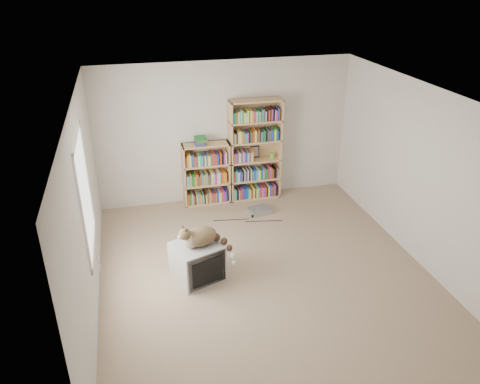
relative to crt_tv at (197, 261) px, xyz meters
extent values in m
cube|color=gray|center=(0.93, -0.13, -0.26)|extent=(4.50, 5.00, 0.01)
cube|color=beige|center=(0.93, 2.37, 0.99)|extent=(4.50, 0.02, 2.50)
cube|color=beige|center=(0.93, -2.63, 0.99)|extent=(4.50, 0.02, 2.50)
cube|color=beige|center=(-1.32, -0.13, 0.99)|extent=(0.02, 5.00, 2.50)
cube|color=beige|center=(3.18, -0.13, 0.99)|extent=(0.02, 5.00, 2.50)
cube|color=white|center=(0.93, -0.13, 2.24)|extent=(4.50, 5.00, 0.02)
cube|color=white|center=(-1.31, 0.07, 1.14)|extent=(0.02, 1.22, 1.52)
cube|color=#A9A9AB|center=(0.00, -0.01, 0.00)|extent=(0.76, 0.72, 0.53)
cube|color=black|center=(0.09, -0.25, 0.00)|extent=(0.54, 0.22, 0.49)
cube|color=black|center=(0.10, -0.27, -0.01)|extent=(0.43, 0.16, 0.37)
cube|color=black|center=(-0.04, 0.11, -0.01)|extent=(0.45, 0.41, 0.32)
ellipsoid|color=#3C2B18|center=(0.06, -0.01, 0.39)|extent=(0.53, 0.43, 0.26)
ellipsoid|color=#3C2B18|center=(0.17, 0.02, 0.38)|extent=(0.27, 0.28, 0.19)
ellipsoid|color=tan|center=(-0.09, -0.08, 0.38)|extent=(0.22, 0.22, 0.21)
ellipsoid|color=#3C2B18|center=(-0.16, -0.09, 0.50)|extent=(0.20, 0.20, 0.16)
sphere|color=beige|center=(-0.22, -0.10, 0.48)|extent=(0.08, 0.08, 0.06)
cone|color=black|center=(-0.14, -0.12, 0.58)|extent=(0.08, 0.09, 0.08)
cone|color=black|center=(-0.17, -0.03, 0.58)|extent=(0.08, 0.09, 0.08)
cube|color=tan|center=(0.99, 2.21, 0.66)|extent=(0.02, 0.30, 1.84)
cube|color=tan|center=(1.88, 2.21, 0.66)|extent=(0.02, 0.30, 1.84)
cube|color=tan|center=(1.44, 2.35, 0.66)|extent=(0.92, 0.03, 1.84)
cube|color=tan|center=(1.44, 2.21, 1.56)|extent=(0.92, 0.30, 0.02)
cube|color=tan|center=(1.44, 2.21, -0.25)|extent=(0.92, 0.30, 0.03)
cube|color=tan|center=(1.44, 2.21, 0.11)|extent=(0.92, 0.30, 0.03)
cube|color=tan|center=(1.44, 2.21, 0.48)|extent=(0.92, 0.30, 0.02)
cube|color=tan|center=(1.44, 2.21, 0.84)|extent=(0.92, 0.30, 0.02)
cube|color=tan|center=(1.44, 2.21, 1.20)|extent=(0.92, 0.30, 0.02)
cube|color=#B03F17|center=(1.44, 2.21, -0.14)|extent=(0.84, 0.24, 0.19)
cube|color=#1B39B0|center=(1.44, 2.21, 0.22)|extent=(0.84, 0.24, 0.19)
cube|color=#14742B|center=(1.44, 2.21, 0.58)|extent=(0.84, 0.24, 0.19)
cube|color=beige|center=(1.44, 2.21, 0.95)|extent=(0.84, 0.24, 0.19)
cube|color=black|center=(1.44, 2.21, 1.31)|extent=(0.84, 0.24, 0.19)
cube|color=tan|center=(0.15, 2.21, 0.30)|extent=(0.02, 0.30, 1.12)
cube|color=tan|center=(0.94, 2.21, 0.30)|extent=(0.03, 0.30, 1.12)
cube|color=tan|center=(0.54, 2.35, 0.30)|extent=(0.82, 0.03, 1.12)
cube|color=tan|center=(0.54, 2.21, 0.85)|extent=(0.82, 0.30, 0.02)
cube|color=tan|center=(0.54, 2.21, -0.25)|extent=(0.82, 0.30, 0.03)
cube|color=tan|center=(0.54, 2.21, 0.12)|extent=(0.82, 0.30, 0.03)
cube|color=tan|center=(0.54, 2.21, 0.48)|extent=(0.82, 0.30, 0.02)
cube|color=#B03F17|center=(0.54, 2.21, -0.14)|extent=(0.74, 0.24, 0.19)
cube|color=#1B39B0|center=(0.54, 2.21, 0.22)|extent=(0.74, 0.24, 0.19)
cube|color=#14742B|center=(0.54, 2.21, 0.59)|extent=(0.74, 0.24, 0.19)
cube|color=#B03F17|center=(0.44, 2.21, 0.92)|extent=(0.21, 0.28, 0.12)
cylinder|color=#65BF36|center=(1.75, 2.21, 0.53)|extent=(0.08, 0.08, 0.09)
cube|color=black|center=(1.46, 2.31, 0.60)|extent=(0.16, 0.05, 0.22)
cube|color=#A1A1A6|center=(1.35, 1.58, -0.22)|extent=(0.43, 0.35, 0.09)
cube|color=silver|center=(-1.31, 0.34, 0.06)|extent=(0.01, 0.08, 0.13)
camera|label=1|loc=(-0.72, -5.30, 3.64)|focal=35.00mm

